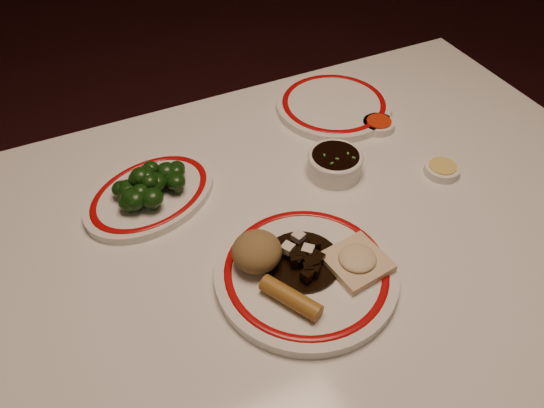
{
  "coord_description": "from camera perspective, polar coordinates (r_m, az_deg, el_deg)",
  "views": [
    {
      "loc": [
        -0.33,
        -0.5,
        1.4
      ],
      "look_at": [
        -0.07,
        0.05,
        0.8
      ],
      "focal_mm": 35.0,
      "sensor_mm": 36.0,
      "label": 1
    }
  ],
  "objects": [
    {
      "name": "stirfry_heap",
      "position": [
        0.8,
        3.38,
        -5.95
      ],
      "size": [
        0.12,
        0.12,
        0.03
      ],
      "color": "black",
      "rests_on": "main_plate"
    },
    {
      "name": "main_plate",
      "position": [
        0.81,
        3.69,
        -7.41
      ],
      "size": [
        0.3,
        0.3,
        0.02
      ],
      "color": "white",
      "rests_on": "dining_table"
    },
    {
      "name": "rice_mound",
      "position": [
        0.79,
        -1.64,
        -5.13
      ],
      "size": [
        0.08,
        0.08,
        0.05
      ],
      "primitive_type": "ellipsoid",
      "color": "olive",
      "rests_on": "main_plate"
    },
    {
      "name": "broccoli_pile",
      "position": [
        0.92,
        -13.2,
        2.04
      ],
      "size": [
        0.13,
        0.1,
        0.05
      ],
      "color": "#23471C",
      "rests_on": "broccoli_plate"
    },
    {
      "name": "far_plate",
      "position": [
        1.15,
        6.64,
        10.54
      ],
      "size": [
        0.27,
        0.27,
        0.02
      ],
      "color": "white",
      "rests_on": "dining_table"
    },
    {
      "name": "dining_table",
      "position": [
        0.95,
        5.08,
        -6.63
      ],
      "size": [
        1.2,
        0.9,
        0.75
      ],
      "color": "silver",
      "rests_on": "ground"
    },
    {
      "name": "fried_wonton",
      "position": [
        0.81,
        9.13,
        -6.05
      ],
      "size": [
        0.1,
        0.1,
        0.02
      ],
      "color": "beige",
      "rests_on": "main_plate"
    },
    {
      "name": "soy_bowl",
      "position": [
        0.98,
        6.76,
        4.28
      ],
      "size": [
        0.1,
        0.1,
        0.04
      ],
      "color": "white",
      "rests_on": "dining_table"
    },
    {
      "name": "sweet_sour_dish",
      "position": [
        1.1,
        11.39,
        8.37
      ],
      "size": [
        0.06,
        0.06,
        0.02
      ],
      "color": "white",
      "rests_on": "dining_table"
    },
    {
      "name": "mustard_dish",
      "position": [
        1.02,
        17.79,
        3.56
      ],
      "size": [
        0.06,
        0.06,
        0.02
      ],
      "color": "white",
      "rests_on": "dining_table"
    },
    {
      "name": "broccoli_plate",
      "position": [
        0.95,
        -12.96,
        0.98
      ],
      "size": [
        0.3,
        0.28,
        0.02
      ],
      "color": "white",
      "rests_on": "dining_table"
    },
    {
      "name": "spring_roll",
      "position": [
        0.76,
        2.04,
        -10.04
      ],
      "size": [
        0.07,
        0.1,
        0.03
      ],
      "primitive_type": "cylinder",
      "rotation": [
        1.57,
        0.0,
        0.5
      ],
      "color": "olive",
      "rests_on": "main_plate"
    }
  ]
}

